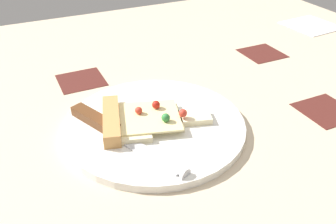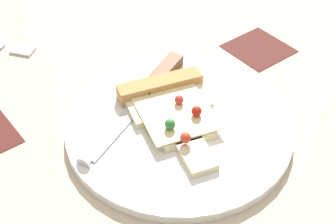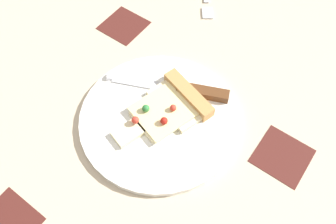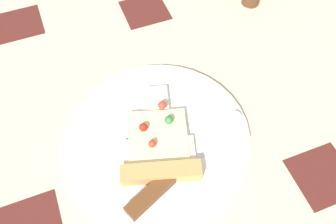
% 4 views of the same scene
% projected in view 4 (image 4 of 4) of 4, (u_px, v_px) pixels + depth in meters
% --- Properties ---
extents(ground_plane, '(1.32, 1.32, 0.03)m').
position_uv_depth(ground_plane, '(153.00, 99.00, 0.67)').
color(ground_plane, '#C6B293').
rests_on(ground_plane, ground).
extents(plate, '(0.30, 0.30, 0.01)m').
position_uv_depth(plate, '(158.00, 137.00, 0.60)').
color(plate, white).
rests_on(plate, ground_plane).
extents(pizza_slice, '(0.19, 0.14, 0.03)m').
position_uv_depth(pizza_slice, '(159.00, 147.00, 0.57)').
color(pizza_slice, beige).
rests_on(pizza_slice, plate).
extents(knife, '(0.11, 0.23, 0.02)m').
position_uv_depth(knife, '(177.00, 171.00, 0.55)').
color(knife, silver).
rests_on(knife, plate).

